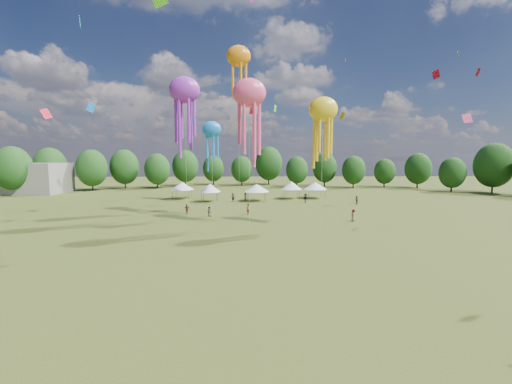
{
  "coord_description": "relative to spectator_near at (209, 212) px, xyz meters",
  "views": [
    {
      "loc": [
        -3.64,
        -14.34,
        9.04
      ],
      "look_at": [
        -2.61,
        15.0,
        6.0
      ],
      "focal_mm": 22.4,
      "sensor_mm": 36.0,
      "label": 1
    }
  ],
  "objects": [
    {
      "name": "festival_tents",
      "position": [
        7.29,
        21.18,
        2.11
      ],
      "size": [
        35.83,
        10.35,
        3.96
      ],
      "color": "#47474C",
      "rests_on": "ground"
    },
    {
      "name": "small_kites",
      "position": [
        7.25,
        8.2,
        27.43
      ],
      "size": [
        80.61,
        57.38,
        45.09
      ],
      "color": "#FF4B81",
      "rests_on": "ground"
    },
    {
      "name": "spectator_near",
      "position": [
        0.0,
        0.0,
        0.0
      ],
      "size": [
        0.96,
        0.89,
        1.6
      ],
      "primitive_type": "imported",
      "rotation": [
        0.0,
        0.0,
        2.68
      ],
      "color": "gray",
      "rests_on": "ground"
    },
    {
      "name": "spectators_far",
      "position": [
        11.83,
        11.32,
        0.09
      ],
      "size": [
        32.72,
        25.34,
        1.83
      ],
      "color": "gray",
      "rests_on": "ground"
    },
    {
      "name": "ground",
      "position": [
        9.26,
        -35.46,
        -0.8
      ],
      "size": [
        300.0,
        300.0,
        0.0
      ],
      "primitive_type": "plane",
      "color": "#384416",
      "rests_on": "ground"
    },
    {
      "name": "treeline",
      "position": [
        5.4,
        27.06,
        5.75
      ],
      "size": [
        201.57,
        95.24,
        13.43
      ],
      "color": "#38281C",
      "rests_on": "ground"
    },
    {
      "name": "show_kites",
      "position": [
        4.03,
        -0.8,
        17.06
      ],
      "size": [
        22.93,
        22.59,
        29.58
      ],
      "color": "#FF4B81",
      "rests_on": "ground"
    }
  ]
}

